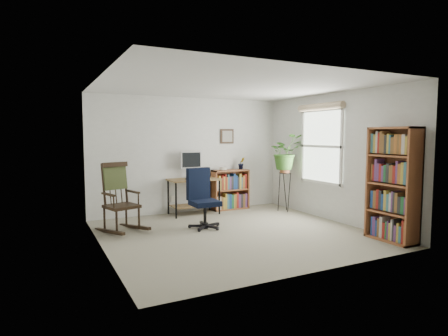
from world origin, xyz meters
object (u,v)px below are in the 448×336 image
desk (194,196)px  office_chair (205,198)px  tall_bookshelf (393,185)px  rocking_chair (121,197)px  low_bookshelf (230,190)px

desk → office_chair: (-0.27, -1.18, 0.17)m
office_chair → tall_bookshelf: tall_bookshelf is taller
rocking_chair → tall_bookshelf: size_ratio=0.68×
low_bookshelf → desk: bearing=-172.5°
rocking_chair → low_bookshelf: rocking_chair is taller
desk → low_bookshelf: (0.91, 0.12, 0.07)m
office_chair → desk: bearing=67.6°
office_chair → low_bookshelf: size_ratio=1.23×
office_chair → rocking_chair: 1.40m
tall_bookshelf → desk: bearing=121.6°
office_chair → low_bookshelf: 1.76m
office_chair → tall_bookshelf: size_ratio=0.61×
rocking_chair → low_bookshelf: bearing=2.3°
tall_bookshelf → rocking_chair: bearing=145.8°
desk → rocking_chair: size_ratio=0.86×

